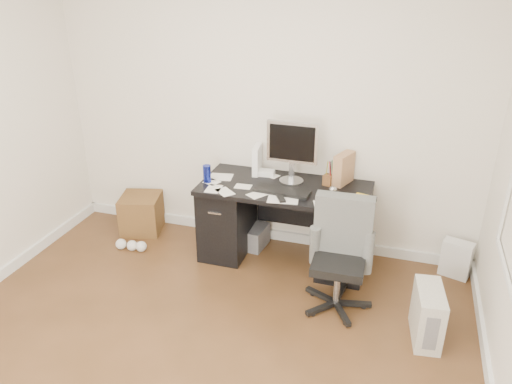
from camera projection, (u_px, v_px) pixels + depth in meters
ground at (179, 377)px, 3.37m from camera, size 4.00×4.00×0.00m
room_shell at (167, 144)px, 2.69m from camera, size 4.02×4.02×2.71m
desk at (284, 221)px, 4.55m from camera, size 1.50×0.70×0.75m
loose_papers at (262, 186)px, 4.41m from camera, size 1.10×0.60×0.00m
lcd_monitor at (292, 152)px, 4.36m from camera, size 0.46×0.26×0.57m
keyboard at (282, 191)px, 4.27m from camera, size 0.49×0.20×0.03m
computer_mouse at (333, 190)px, 4.25m from camera, size 0.08×0.08×0.07m
travel_mug at (207, 174)px, 4.45m from camera, size 0.08×0.08×0.16m
white_binder at (257, 160)px, 4.63m from camera, size 0.13×0.24×0.27m
magazine_file at (344, 169)px, 4.40m from camera, size 0.20×0.27×0.28m
pen_cup at (329, 173)px, 4.38m from camera, size 0.12×0.12×0.23m
yellow_book at (362, 202)px, 4.07m from camera, size 0.22×0.25×0.04m
paper_remote at (283, 198)px, 4.16m from camera, size 0.28×0.24×0.02m
office_chair at (339, 258)px, 3.87m from camera, size 0.54×0.54×0.92m
pc_tower at (427, 315)px, 3.64m from camera, size 0.23×0.44×0.42m
shopping_bag at (456, 259)px, 4.39m from camera, size 0.29×0.25×0.34m
wicker_basket at (142, 213)px, 5.14m from camera, size 0.47×0.47×0.39m
desk_printer at (248, 235)px, 4.91m from camera, size 0.39×0.34×0.21m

